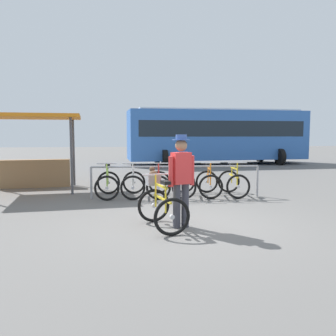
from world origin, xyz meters
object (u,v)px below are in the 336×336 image
(racked_bike_yellow, at_px, (233,183))
(bus_distant, at_px, (217,133))
(racked_bike_orange, at_px, (209,183))
(racked_bike_blue, at_px, (184,183))
(market_stall, at_px, (29,145))
(racked_bike_lime, at_px, (108,184))
(racked_bike_white, at_px, (133,184))
(racked_bike_red, at_px, (159,183))
(person_with_featured_bike, at_px, (181,177))
(featured_bicycle, at_px, (160,201))

(racked_bike_yellow, height_order, bus_distant, bus_distant)
(racked_bike_orange, relative_size, racked_bike_yellow, 1.02)
(racked_bike_blue, bearing_deg, market_stall, 158.62)
(racked_bike_lime, distance_m, racked_bike_white, 0.70)
(bus_distant, bearing_deg, racked_bike_lime, -119.69)
(bus_distant, bearing_deg, racked_bike_red, -113.12)
(racked_bike_white, distance_m, market_stall, 3.74)
(racked_bike_red, xyz_separation_m, person_with_featured_bike, (0.10, -3.28, 0.58))
(racked_bike_yellow, xyz_separation_m, bus_distant, (2.17, 10.08, 1.37))
(racked_bike_orange, relative_size, bus_distant, 0.11)
(racked_bike_red, height_order, market_stall, market_stall)
(bus_distant, bearing_deg, racked_bike_yellow, -102.13)
(featured_bicycle, relative_size, person_with_featured_bike, 0.73)
(racked_bike_white, xyz_separation_m, racked_bike_red, (0.70, -0.03, -0.00))
(featured_bicycle, bearing_deg, racked_bike_blue, 72.81)
(racked_bike_yellow, distance_m, person_with_featured_bike, 3.81)
(racked_bike_yellow, bearing_deg, racked_bike_orange, 177.58)
(person_with_featured_bike, bearing_deg, racked_bike_blue, 79.61)
(bus_distant, bearing_deg, racked_bike_orange, -105.92)
(bus_distant, bearing_deg, racked_bike_white, -116.49)
(racked_bike_white, relative_size, racked_bike_blue, 0.96)
(racked_bike_white, distance_m, featured_bicycle, 3.25)
(racked_bike_yellow, height_order, market_stall, market_stall)
(racked_bike_red, relative_size, featured_bicycle, 0.93)
(racked_bike_orange, bearing_deg, racked_bike_lime, 177.58)
(racked_bike_yellow, relative_size, featured_bicycle, 0.91)
(featured_bicycle, distance_m, market_stall, 6.17)
(racked_bike_blue, xyz_separation_m, market_stall, (-4.56, 1.78, 1.03))
(racked_bike_red, height_order, bus_distant, bus_distant)
(bus_distant, bearing_deg, market_stall, -134.60)
(racked_bike_white, xyz_separation_m, market_stall, (-3.16, 1.73, 1.03))
(featured_bicycle, bearing_deg, racked_bike_yellow, 52.53)
(racked_bike_yellow, bearing_deg, market_stall, 162.80)
(racked_bike_orange, bearing_deg, racked_bike_white, 177.58)
(person_with_featured_bike, bearing_deg, market_stall, 128.19)
(racked_bike_lime, bearing_deg, racked_bike_blue, -2.42)
(racked_bike_lime, bearing_deg, racked_bike_white, -2.42)
(racked_bike_lime, relative_size, racked_bike_yellow, 0.96)
(racked_bike_blue, relative_size, person_with_featured_bike, 0.69)
(racked_bike_white, xyz_separation_m, racked_bike_blue, (1.40, -0.06, 0.00))
(racked_bike_blue, distance_m, person_with_featured_bike, 3.36)
(racked_bike_lime, relative_size, bus_distant, 0.11)
(racked_bike_lime, height_order, racked_bike_red, same)
(bus_distant, bearing_deg, person_with_featured_bike, -107.41)
(racked_bike_red, distance_m, racked_bike_yellow, 2.10)
(racked_bike_blue, height_order, market_stall, market_stall)
(racked_bike_blue, xyz_separation_m, racked_bike_orange, (0.70, -0.03, 0.00))
(market_stall, bearing_deg, racked_bike_red, -24.46)
(racked_bike_lime, distance_m, bus_distant, 11.52)
(racked_bike_orange, xyz_separation_m, person_with_featured_bike, (-1.30, -3.22, 0.58))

